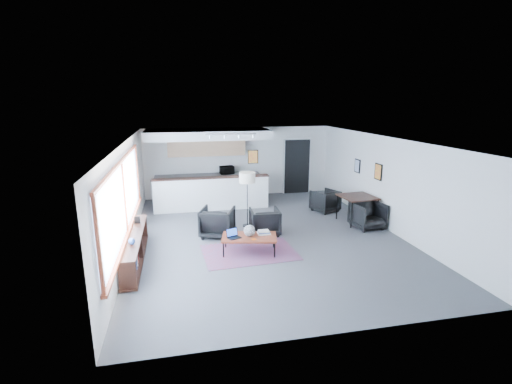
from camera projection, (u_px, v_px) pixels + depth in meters
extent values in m
cube|color=#4C4C4F|center=(266.00, 235.00, 10.12)|extent=(7.00, 9.00, 0.01)
cube|color=white|center=(266.00, 140.00, 9.48)|extent=(7.00, 9.00, 0.01)
cube|color=silver|center=(238.00, 162.00, 14.08)|extent=(7.00, 0.01, 2.60)
cube|color=silver|center=(336.00, 258.00, 5.53)|extent=(7.00, 0.01, 2.60)
cube|color=silver|center=(127.00, 196.00, 9.09)|extent=(0.01, 9.00, 2.60)
cube|color=silver|center=(386.00, 183.00, 10.51)|extent=(0.01, 9.00, 2.60)
cube|color=#8CBFFF|center=(123.00, 197.00, 8.20)|extent=(0.02, 5.80, 1.55)
cube|color=maroon|center=(128.00, 231.00, 8.40)|extent=(0.10, 5.95, 0.06)
cube|color=maroon|center=(121.00, 161.00, 8.01)|extent=(0.06, 5.95, 0.06)
cube|color=maroon|center=(99.00, 247.00, 5.45)|extent=(0.06, 0.06, 1.60)
cube|color=maroon|center=(124.00, 197.00, 8.20)|extent=(0.06, 0.06, 1.60)
cube|color=maroon|center=(137.00, 173.00, 10.96)|extent=(0.06, 0.06, 1.60)
cube|color=black|center=(134.00, 236.00, 8.35)|extent=(0.35, 3.00, 0.05)
cube|color=black|center=(136.00, 259.00, 8.49)|extent=(0.35, 3.00, 0.05)
cube|color=black|center=(127.00, 277.00, 7.05)|extent=(0.33, 0.04, 0.55)
cube|color=black|center=(135.00, 248.00, 8.42)|extent=(0.33, 0.04, 0.55)
cube|color=black|center=(141.00, 227.00, 9.80)|extent=(0.33, 0.04, 0.55)
cube|color=#3359A5|center=(129.00, 280.00, 7.23)|extent=(0.18, 0.04, 0.20)
cube|color=silver|center=(130.00, 276.00, 7.39)|extent=(0.18, 0.04, 0.22)
cube|color=maroon|center=(131.00, 272.00, 7.54)|extent=(0.18, 0.04, 0.24)
cube|color=black|center=(132.00, 269.00, 7.71)|extent=(0.18, 0.04, 0.20)
cube|color=#3359A5|center=(133.00, 265.00, 7.87)|extent=(0.18, 0.04, 0.22)
cube|color=silver|center=(133.00, 261.00, 8.03)|extent=(0.18, 0.04, 0.24)
cube|color=maroon|center=(134.00, 259.00, 8.19)|extent=(0.18, 0.04, 0.20)
cube|color=black|center=(135.00, 255.00, 8.35)|extent=(0.18, 0.04, 0.22)
cube|color=#3359A5|center=(136.00, 252.00, 8.51)|extent=(0.18, 0.03, 0.24)
cube|color=silver|center=(137.00, 250.00, 8.68)|extent=(0.18, 0.03, 0.20)
cube|color=maroon|center=(137.00, 247.00, 8.84)|extent=(0.18, 0.03, 0.22)
cube|color=black|center=(138.00, 244.00, 9.00)|extent=(0.18, 0.04, 0.24)
cube|color=black|center=(137.00, 220.00, 9.08)|extent=(0.14, 0.02, 0.18)
sphere|color=#264C99|center=(132.00, 241.00, 7.76)|extent=(0.14, 0.14, 0.14)
cube|color=white|center=(212.00, 194.00, 12.30)|extent=(3.80, 0.25, 1.10)
cube|color=black|center=(211.00, 178.00, 12.17)|extent=(3.85, 0.32, 0.04)
cube|color=white|center=(208.00, 187.00, 13.70)|extent=(3.80, 0.60, 0.90)
cube|color=#2D2D2D|center=(208.00, 175.00, 13.59)|extent=(3.82, 0.62, 0.04)
cube|color=tan|center=(207.00, 146.00, 13.48)|extent=(2.80, 0.35, 0.70)
cube|color=white|center=(208.00, 134.00, 12.70)|extent=(4.20, 1.80, 0.30)
cube|color=black|center=(253.00, 157.00, 12.30)|extent=(0.35, 0.03, 0.45)
cube|color=orange|center=(253.00, 157.00, 12.29)|extent=(0.30, 0.01, 0.40)
cube|color=black|center=(297.00, 166.00, 14.52)|extent=(1.00, 0.12, 2.10)
cube|color=white|center=(284.00, 167.00, 14.42)|extent=(0.06, 0.10, 2.10)
cube|color=white|center=(309.00, 166.00, 14.63)|extent=(0.06, 0.10, 2.10)
cube|color=white|center=(297.00, 139.00, 14.27)|extent=(1.10, 0.10, 0.06)
cube|color=silver|center=(231.00, 134.00, 11.46)|extent=(1.60, 0.04, 0.04)
cylinder|color=silver|center=(210.00, 137.00, 11.35)|extent=(0.07, 0.07, 0.09)
cylinder|color=silver|center=(225.00, 137.00, 11.44)|extent=(0.07, 0.07, 0.09)
cylinder|color=silver|center=(239.00, 137.00, 11.53)|extent=(0.07, 0.07, 0.09)
cylinder|color=silver|center=(253.00, 136.00, 11.62)|extent=(0.07, 0.07, 0.09)
cube|color=black|center=(378.00, 172.00, 10.82)|extent=(0.03, 0.38, 0.48)
cube|color=orange|center=(378.00, 172.00, 10.82)|extent=(0.00, 0.32, 0.42)
cube|color=black|center=(357.00, 166.00, 12.06)|extent=(0.03, 0.34, 0.44)
cube|color=#859FC5|center=(357.00, 166.00, 12.06)|extent=(0.00, 0.28, 0.38)
cube|color=#673652|center=(249.00, 252.00, 8.97)|extent=(2.29, 1.63, 0.01)
cube|color=maroon|center=(249.00, 237.00, 8.87)|extent=(1.41, 0.95, 0.05)
cube|color=black|center=(224.00, 250.00, 8.64)|extent=(0.04, 0.04, 0.38)
cube|color=black|center=(226.00, 241.00, 9.22)|extent=(0.04, 0.04, 0.38)
cube|color=black|center=(275.00, 250.00, 8.63)|extent=(0.04, 0.04, 0.38)
cube|color=black|center=(274.00, 241.00, 9.21)|extent=(0.04, 0.04, 0.38)
cube|color=black|center=(249.00, 243.00, 8.59)|extent=(1.21, 0.29, 0.03)
cube|color=black|center=(250.00, 234.00, 9.17)|extent=(1.21, 0.29, 0.03)
cube|color=black|center=(234.00, 238.00, 8.75)|extent=(0.35, 0.31, 0.02)
cube|color=black|center=(232.00, 232.00, 8.81)|extent=(0.29, 0.16, 0.19)
cube|color=blue|center=(232.00, 232.00, 8.80)|extent=(0.26, 0.14, 0.17)
sphere|color=gray|center=(249.00, 231.00, 8.83)|extent=(0.28, 0.28, 0.28)
cube|color=silver|center=(264.00, 233.00, 9.02)|extent=(0.30, 0.25, 0.04)
cube|color=#3359A5|center=(264.00, 232.00, 9.01)|extent=(0.27, 0.22, 0.03)
cube|color=silver|center=(264.00, 231.00, 8.98)|extent=(0.25, 0.20, 0.03)
cube|color=#E5590C|center=(254.00, 239.00, 8.67)|extent=(0.14, 0.14, 0.01)
imported|color=black|center=(217.00, 221.00, 9.96)|extent=(1.06, 1.03, 0.87)
imported|color=black|center=(265.00, 220.00, 10.10)|extent=(0.81, 0.76, 0.79)
cylinder|color=black|center=(247.00, 226.00, 10.85)|extent=(0.30, 0.30, 0.03)
cylinder|color=black|center=(247.00, 203.00, 10.68)|extent=(0.03, 0.03, 1.35)
cylinder|color=#EFE0C5|center=(247.00, 177.00, 10.50)|extent=(0.49, 0.49, 0.30)
cube|color=black|center=(358.00, 197.00, 11.02)|extent=(1.04, 1.04, 0.04)
cylinder|color=black|center=(351.00, 215.00, 10.60)|extent=(0.05, 0.05, 0.77)
cylinder|color=black|center=(337.00, 207.00, 11.40)|extent=(0.05, 0.05, 0.77)
cylinder|color=black|center=(377.00, 213.00, 10.84)|extent=(0.05, 0.05, 0.77)
cylinder|color=black|center=(361.00, 205.00, 11.63)|extent=(0.05, 0.05, 0.77)
imported|color=black|center=(368.00, 216.00, 10.61)|extent=(0.77, 0.73, 0.71)
imported|color=black|center=(325.00, 201.00, 12.23)|extent=(0.83, 0.80, 0.66)
imported|color=black|center=(227.00, 169.00, 13.69)|extent=(0.53, 0.34, 0.34)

